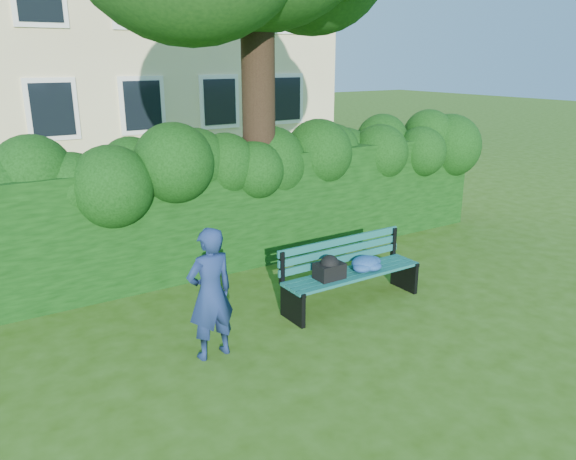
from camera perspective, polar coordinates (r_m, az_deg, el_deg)
ground at (r=7.80m, az=2.42°, el=-7.78°), size 80.00×80.00×0.00m
hedge at (r=9.27m, az=-5.40°, el=2.14°), size 10.00×1.00×1.80m
park_bench at (r=7.77m, az=6.35°, el=-4.00°), size 2.08×0.56×0.89m
man_reading at (r=6.33m, az=-7.88°, el=-6.42°), size 0.59×0.41×1.54m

